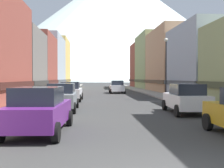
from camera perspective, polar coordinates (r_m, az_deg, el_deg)
The scene contains 18 objects.
sidewalk_left at distance 40.88m, azimuth -10.21°, elevation -1.68°, with size 2.50×100.00×0.15m, color gray.
sidewalk_right at distance 41.41m, azimuth 7.26°, elevation -1.64°, with size 2.50×100.00×0.15m, color gray.
storefront_left_2 at distance 33.29m, azimuth -21.00°, elevation 3.66°, with size 8.35×8.85×7.46m.
storefront_left_3 at distance 42.49m, azimuth -16.86°, elevation 3.74°, with size 7.82×10.07×8.38m.
storefront_left_4 at distance 54.21m, azimuth -14.92°, elevation 3.98°, with size 9.47×13.42×9.90m.
storefront_left_5 at distance 66.82m, azimuth -11.88°, elevation 3.98°, with size 7.30×12.44×11.13m.
storefront_right_2 at distance 33.00m, azimuth 20.40°, elevation 4.05°, with size 8.88×10.75×7.89m.
storefront_right_3 at distance 44.59m, azimuth 13.17°, elevation 4.38°, with size 7.90×13.39×9.55m.
storefront_right_4 at distance 57.17m, azimuth 9.20°, elevation 4.31°, with size 7.63×12.19×10.82m.
storefront_right_5 at distance 67.27m, azimuth 7.43°, elevation 3.54°, with size 8.18×8.19×10.09m.
car_left_0 at distance 11.13m, azimuth -14.51°, elevation -5.10°, with size 2.25×4.48×1.78m.
car_left_1 at distance 18.57m, azimuth -10.21°, elevation -2.57°, with size 2.06×4.40×1.78m.
car_left_2 at distance 26.43m, azimuth -8.33°, elevation -1.45°, with size 2.10×4.42×1.78m.
car_right_1 at distance 17.40m, azimuth 14.75°, elevation -2.84°, with size 2.23×4.47×1.78m.
car_driving_0 at distance 39.35m, azimuth 1.00°, elevation -0.57°, with size 2.06×4.40×1.78m.
potted_plant_1 at distance 24.41m, azimuth -16.31°, elevation -2.48°, with size 0.53×0.53×0.82m.
streetlamp_right at distance 27.95m, azimuth 10.88°, elevation 5.02°, with size 0.36×0.36×5.86m.
mountain_backdrop at distance 271.16m, azimuth 0.80°, elevation 11.86°, with size 258.35×258.35×104.63m, color silver.
Camera 1 is at (-1.76, -5.58, 2.11)m, focal length 45.14 mm.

